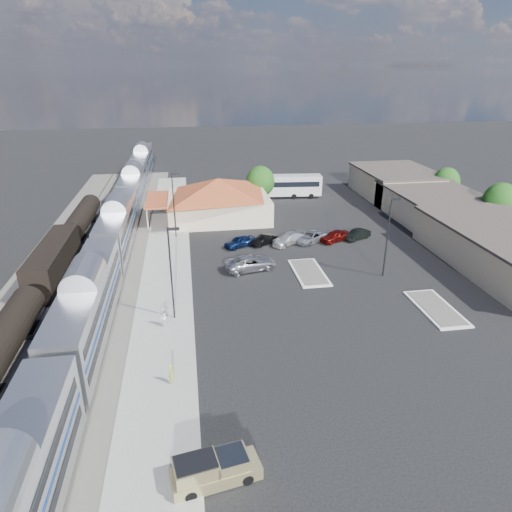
{
  "coord_description": "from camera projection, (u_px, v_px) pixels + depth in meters",
  "views": [
    {
      "loc": [
        -9.18,
        -43.57,
        21.75
      ],
      "look_at": [
        -2.21,
        1.28,
        2.8
      ],
      "focal_mm": 32.0,
      "sensor_mm": 36.0,
      "label": 1
    }
  ],
  "objects": [
    {
      "name": "buildings_east",
      "position": [
        449.0,
        213.0,
        65.53
      ],
      "size": [
        14.4,
        51.4,
        4.8
      ],
      "color": "#C6B28C",
      "rests_on": "ground"
    },
    {
      "name": "tree_depot",
      "position": [
        260.0,
        182.0,
        75.64
      ],
      "size": [
        4.71,
        4.71,
        6.63
      ],
      "color": "#382314",
      "rests_on": "ground"
    },
    {
      "name": "station_depot",
      "position": [
        218.0,
        198.0,
        69.45
      ],
      "size": [
        18.35,
        12.24,
        6.2
      ],
      "color": "#C7B191",
      "rests_on": "ground"
    },
    {
      "name": "traffic_island_south",
      "position": [
        309.0,
        272.0,
        51.77
      ],
      "size": [
        3.3,
        7.5,
        0.21
      ],
      "color": "silver",
      "rests_on": "ground"
    },
    {
      "name": "person_b",
      "position": [
        163.0,
        317.0,
        40.57
      ],
      "size": [
        0.89,
        1.03,
        1.82
      ],
      "primitive_type": "imported",
      "rotation": [
        0.0,
        0.0,
        -1.83
      ],
      "color": "white",
      "rests_on": "platform"
    },
    {
      "name": "parked_car_c",
      "position": [
        288.0,
        239.0,
        59.99
      ],
      "size": [
        5.34,
        4.44,
        1.46
      ],
      "primitive_type": "imported",
      "rotation": [
        0.0,
        0.0,
        -1.0
      ],
      "color": "silver",
      "rests_on": "ground"
    },
    {
      "name": "lamp_plat_s",
      "position": [
        172.0,
        267.0,
        40.34
      ],
      "size": [
        1.08,
        0.25,
        9.0
      ],
      "color": "black",
      "rests_on": "ground"
    },
    {
      "name": "tree_east_b",
      "position": [
        500.0,
        202.0,
        63.55
      ],
      "size": [
        4.94,
        4.94,
        6.96
      ],
      "color": "#382314",
      "rests_on": "ground"
    },
    {
      "name": "traffic_island_north",
      "position": [
        436.0,
        308.0,
        44.07
      ],
      "size": [
        3.3,
        7.5,
        0.21
      ],
      "color": "silver",
      "rests_on": "ground"
    },
    {
      "name": "lamp_plat_n",
      "position": [
        174.0,
        200.0,
        60.4
      ],
      "size": [
        1.08,
        0.25,
        9.0
      ],
      "color": "black",
      "rests_on": "ground"
    },
    {
      "name": "passenger_train",
      "position": [
        119.0,
        227.0,
        57.67
      ],
      "size": [
        3.0,
        104.0,
        5.55
      ],
      "color": "silver",
      "rests_on": "ground"
    },
    {
      "name": "parked_car_a",
      "position": [
        240.0,
        241.0,
        59.08
      ],
      "size": [
        4.61,
        3.47,
        1.46
      ],
      "primitive_type": "imported",
      "rotation": [
        0.0,
        0.0,
        -1.1
      ],
      "color": "#0D1B41",
      "rests_on": "ground"
    },
    {
      "name": "platform",
      "position": [
        167.0,
        267.0,
        53.15
      ],
      "size": [
        5.5,
        92.0,
        0.18
      ],
      "primitive_type": "cube",
      "color": "gray",
      "rests_on": "ground"
    },
    {
      "name": "railbed",
      "position": [
        90.0,
        265.0,
        53.71
      ],
      "size": [
        16.0,
        100.0,
        0.12
      ],
      "primitive_type": "cube",
      "color": "#4C4944",
      "rests_on": "ground"
    },
    {
      "name": "person_a",
      "position": [
        171.0,
        374.0,
        33.3
      ],
      "size": [
        0.56,
        0.68,
        1.61
      ],
      "primitive_type": "imported",
      "rotation": [
        0.0,
        0.0,
        1.91
      ],
      "color": "#A7BF3B",
      "rests_on": "platform"
    },
    {
      "name": "parked_car_b",
      "position": [
        264.0,
        240.0,
        59.84
      ],
      "size": [
        4.04,
        3.25,
        1.29
      ],
      "primitive_type": "imported",
      "rotation": [
        0.0,
        0.0,
        -1.01
      ],
      "color": "black",
      "rests_on": "ground"
    },
    {
      "name": "ground",
      "position": [
        278.0,
        283.0,
        49.42
      ],
      "size": [
        280.0,
        280.0,
        0.0
      ],
      "primitive_type": "plane",
      "color": "black",
      "rests_on": "ground"
    },
    {
      "name": "pickup_truck",
      "position": [
        216.0,
        469.0,
        25.59
      ],
      "size": [
        5.3,
        2.72,
        1.74
      ],
      "rotation": [
        0.0,
        0.0,
        1.75
      ],
      "color": "tan",
      "rests_on": "ground"
    },
    {
      "name": "parked_car_f",
      "position": [
        357.0,
        235.0,
        61.65
      ],
      "size": [
        4.31,
        3.17,
        1.36
      ],
      "primitive_type": "imported",
      "rotation": [
        0.0,
        0.0,
        -1.09
      ],
      "color": "black",
      "rests_on": "ground"
    },
    {
      "name": "lamp_lot",
      "position": [
        389.0,
        231.0,
        49.07
      ],
      "size": [
        1.08,
        0.25,
        9.0
      ],
      "color": "black",
      "rests_on": "ground"
    },
    {
      "name": "parked_car_d",
      "position": [
        311.0,
        237.0,
        60.73
      ],
      "size": [
        5.48,
        4.65,
        1.4
      ],
      "primitive_type": "imported",
      "rotation": [
        0.0,
        0.0,
        -1.0
      ],
      "color": "#999BA1",
      "rests_on": "ground"
    },
    {
      "name": "freight_cars",
      "position": [
        54.0,
        262.0,
        49.79
      ],
      "size": [
        2.8,
        46.0,
        4.0
      ],
      "color": "black",
      "rests_on": "ground"
    },
    {
      "name": "coach_bus",
      "position": [
        286.0,
        185.0,
        80.87
      ],
      "size": [
        12.47,
        3.72,
        3.94
      ],
      "rotation": [
        0.0,
        0.0,
        1.48
      ],
      "color": "white",
      "rests_on": "ground"
    },
    {
      "name": "suv",
      "position": [
        251.0,
        263.0,
        52.39
      ],
      "size": [
        6.52,
        4.02,
        1.69
      ],
      "primitive_type": "imported",
      "rotation": [
        0.0,
        0.0,
        1.78
      ],
      "color": "#A9ABB1",
      "rests_on": "ground"
    },
    {
      "name": "tree_east_c",
      "position": [
        446.0,
        182.0,
        76.49
      ],
      "size": [
        4.41,
        4.41,
        6.21
      ],
      "color": "#382314",
      "rests_on": "ground"
    },
    {
      "name": "parked_car_e",
      "position": [
        335.0,
        236.0,
        60.89
      ],
      "size": [
        4.77,
        3.53,
        1.51
      ],
      "primitive_type": "imported",
      "rotation": [
        0.0,
        0.0,
        -1.12
      ],
      "color": "maroon",
      "rests_on": "ground"
    }
  ]
}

